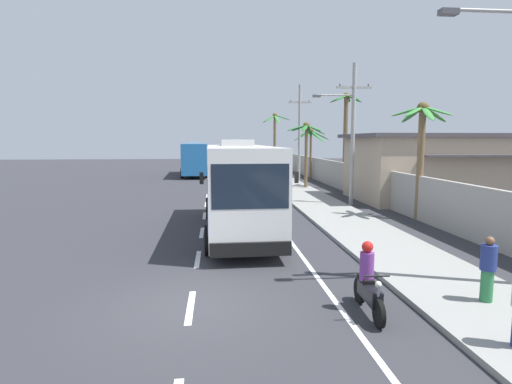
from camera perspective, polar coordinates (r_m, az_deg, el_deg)
name	(u,v)px	position (r m, az deg, el deg)	size (l,w,h in m)	color
ground_plane	(191,305)	(10.33, -9.00, -15.19)	(160.00, 160.00, 0.00)	#303035
sidewalk_kerb	(342,219)	(20.84, 11.80, -3.64)	(3.20, 90.00, 0.14)	gray
lane_markings	(243,207)	(24.47, -1.77, -2.06)	(3.65, 71.00, 0.01)	white
boundary_wall	(385,188)	(25.71, 17.32, 0.51)	(0.24, 60.00, 2.18)	#9E998E
coach_bus_foreground	(238,184)	(17.72, -2.44, 1.11)	(3.09, 10.60, 3.95)	white
coach_bus_far_lane	(194,158)	(46.74, -8.50, 4.70)	(3.34, 11.01, 3.84)	#2366A8
motorcycle_beside_bus	(368,285)	(9.91, 15.21, -12.23)	(0.56, 1.96, 1.64)	black
pedestrian_near_kerb	(488,268)	(11.21, 29.35, -9.11)	(0.36, 0.36, 1.56)	#2D7A47
utility_pole_mid	(351,130)	(25.40, 13.01, 8.29)	(3.52, 0.24, 8.40)	#9E9E99
utility_pole_far	(299,132)	(39.17, 6.01, 8.23)	(2.13, 0.24, 9.05)	#9E9E99
palm_nearest	(306,138)	(33.43, 6.96, 7.35)	(3.15, 2.93, 5.36)	brown
palm_second	(275,133)	(49.58, 2.61, 8.16)	(3.47, 3.73, 7.13)	brown
palm_third	(311,140)	(42.33, 7.60, 7.10)	(3.90, 3.92, 5.11)	brown
palm_fourth	(346,128)	(34.36, 12.27, 8.66)	(2.63, 2.63, 7.71)	brown
palm_farthest	(422,138)	(21.74, 21.87, 6.90)	(2.76, 2.71, 5.75)	brown
roadside_building	(471,167)	(30.83, 27.55, 3.11)	(16.07, 7.74, 4.33)	tan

